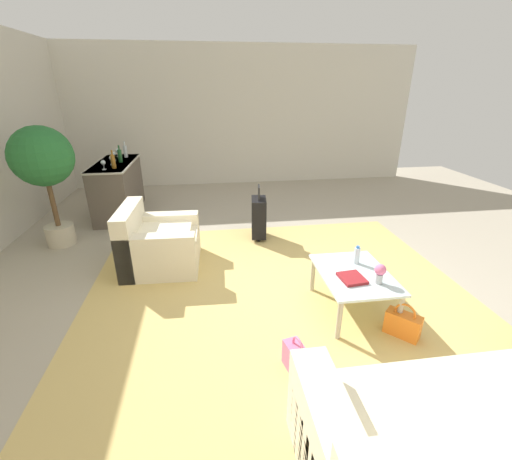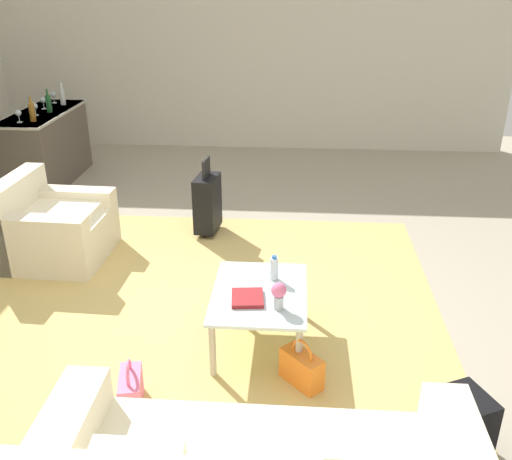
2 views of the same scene
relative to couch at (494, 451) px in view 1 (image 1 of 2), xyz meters
The scene contains 21 objects.
ground_plane 2.29m from the couch, 15.30° to the left, with size 12.00×12.00×0.00m, color #A89E89.
wall_right 7.38m from the couch, ahead, with size 0.12×8.00×3.10m, color beige.
area_rug 1.81m from the couch, 26.66° to the left, with size 5.20×4.40×0.01m, color tan.
couch is the anchor object (origin of this frame).
armchair 3.84m from the couch, 36.25° to the left, with size 0.99×0.98×0.83m.
coffee_table 1.80m from the couch, ahead, with size 0.94×0.70×0.45m.
water_bottle 2.01m from the couch, ahead, with size 0.06×0.06×0.20m.
coffee_table_book 1.69m from the couch, ahead, with size 0.25×0.23×0.03m, color maroon.
flower_vase 1.60m from the couch, ahead, with size 0.11×0.11×0.21m.
bar_console 6.19m from the couch, 31.16° to the left, with size 1.65×0.64×0.96m.
wine_glass_leftmost 5.78m from the couch, 34.26° to the left, with size 0.08×0.08×0.15m.
wine_glass_left_of_centre 6.07m from the couch, 31.93° to the left, with size 0.08×0.08×0.15m.
wine_glass_right_of_centre 6.41m from the couch, 30.53° to the left, with size 0.08×0.08×0.15m.
wine_glass_rightmost 6.74m from the couch, 28.99° to the left, with size 0.08×0.08×0.15m.
wine_bottle_amber 5.75m from the couch, 32.70° to the left, with size 0.07×0.07×0.30m.
wine_bottle_green 6.18m from the couch, 30.17° to the left, with size 0.07×0.07×0.30m.
wine_bottle_clear 6.58m from the couch, 28.12° to the left, with size 0.07×0.07×0.30m.
suitcase_black 3.88m from the couch, 11.91° to the left, with size 0.42×0.27×0.85m.
handbag_pink 1.36m from the couch, 41.40° to the left, with size 0.34×0.20×0.36m.
handbag_orange 1.36m from the couch, ahead, with size 0.33×0.32×0.36m.
potted_ficus 5.59m from the couch, 43.58° to the left, with size 0.83×0.83×1.75m.
Camera 1 is at (-3.30, 0.94, 2.23)m, focal length 24.00 mm.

